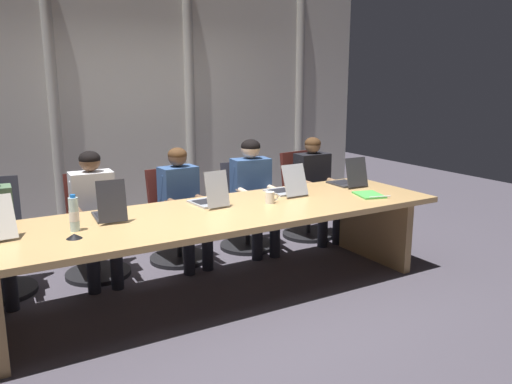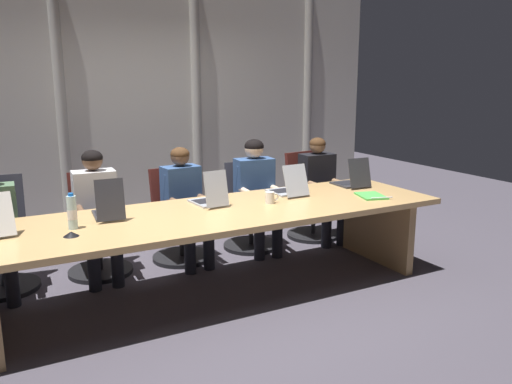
% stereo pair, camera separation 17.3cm
% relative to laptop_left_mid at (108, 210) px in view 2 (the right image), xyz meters
% --- Properties ---
extents(ground_plane, '(12.94, 12.94, 0.00)m').
position_rel_laptop_left_mid_xyz_m(ground_plane, '(0.85, -0.22, -0.80)').
color(ground_plane, '#47424C').
extents(conference_table, '(3.99, 1.13, 0.73)m').
position_rel_laptop_left_mid_xyz_m(conference_table, '(0.85, -0.22, -0.20)').
color(conference_table, tan).
rests_on(conference_table, ground_plane).
extents(curtain_backdrop, '(6.47, 0.17, 2.97)m').
position_rel_laptop_left_mid_xyz_m(curtain_backdrop, '(0.85, 2.07, 0.69)').
color(curtain_backdrop, beige).
rests_on(curtain_backdrop, ground_plane).
extents(laptop_left_mid, '(0.25, 0.42, 0.34)m').
position_rel_laptop_left_mid_xyz_m(laptop_left_mid, '(0.00, 0.00, 0.00)').
color(laptop_left_mid, '#2D2D33').
rests_on(laptop_left_mid, conference_table).
extents(laptop_center, '(0.25, 0.41, 0.32)m').
position_rel_laptop_left_mid_xyz_m(laptop_center, '(0.87, 0.01, -0.00)').
color(laptop_center, '#A8ADB7').
rests_on(laptop_center, conference_table).
extents(laptop_right_mid, '(0.25, 0.42, 0.30)m').
position_rel_laptop_left_mid_xyz_m(laptop_right_mid, '(1.69, 0.04, -0.01)').
color(laptop_right_mid, '#A8ADB7').
rests_on(laptop_right_mid, conference_table).
extents(laptop_right_end, '(0.26, 0.39, 0.30)m').
position_rel_laptop_left_mid_xyz_m(laptop_right_end, '(2.46, 0.04, -0.01)').
color(laptop_right_end, '#2D2D33').
rests_on(laptop_right_end, conference_table).
extents(office_chair_left_end, '(0.60, 0.60, 0.98)m').
position_rel_laptop_left_mid_xyz_m(office_chair_left_end, '(-0.77, 0.80, -0.43)').
color(office_chair_left_end, '#2D2D38').
rests_on(office_chair_left_end, ground_plane).
extents(office_chair_left_mid, '(0.60, 0.60, 0.95)m').
position_rel_laptop_left_mid_xyz_m(office_chair_left_mid, '(0.06, 0.80, -0.44)').
color(office_chair_left_mid, '#511E19').
rests_on(office_chair_left_mid, ground_plane).
extents(office_chair_center, '(0.60, 0.60, 0.92)m').
position_rel_laptop_left_mid_xyz_m(office_chair_center, '(0.87, 0.80, -0.45)').
color(office_chair_center, '#511E19').
rests_on(office_chair_center, ground_plane).
extents(office_chair_right_mid, '(0.60, 0.61, 0.91)m').
position_rel_laptop_left_mid_xyz_m(office_chair_right_mid, '(1.68, 0.80, -0.45)').
color(office_chair_right_mid, '#2D2D38').
rests_on(office_chair_right_mid, ground_plane).
extents(office_chair_right_end, '(0.60, 0.60, 0.97)m').
position_rel_laptop_left_mid_xyz_m(office_chair_right_end, '(2.48, 0.80, -0.44)').
color(office_chair_right_end, '#511E19').
rests_on(office_chair_right_end, ground_plane).
extents(person_left_mid, '(0.40, 0.56, 1.18)m').
position_rel_laptop_left_mid_xyz_m(person_left_mid, '(0.04, 0.64, -0.13)').
color(person_left_mid, silver).
rests_on(person_left_mid, ground_plane).
extents(person_center, '(0.40, 0.56, 1.16)m').
position_rel_laptop_left_mid_xyz_m(person_center, '(0.88, 0.64, -0.15)').
color(person_center, '#335184').
rests_on(person_center, ground_plane).
extents(person_right_mid, '(0.45, 0.57, 1.19)m').
position_rel_laptop_left_mid_xyz_m(person_right_mid, '(1.69, 0.65, -0.12)').
color(person_right_mid, '#335184').
rests_on(person_right_mid, ground_plane).
extents(person_right_end, '(0.40, 0.56, 1.16)m').
position_rel_laptop_left_mid_xyz_m(person_right_end, '(2.50, 0.64, -0.14)').
color(person_right_end, black).
rests_on(person_right_end, ground_plane).
extents(water_bottle_primary, '(0.07, 0.07, 0.27)m').
position_rel_laptop_left_mid_xyz_m(water_bottle_primary, '(-0.30, -0.19, 0.06)').
color(water_bottle_primary, silver).
rests_on(water_bottle_primary, conference_table).
extents(coffee_mug_near, '(0.13, 0.08, 0.10)m').
position_rel_laptop_left_mid_xyz_m(coffee_mug_near, '(1.37, -0.19, -0.01)').
color(coffee_mug_near, white).
rests_on(coffee_mug_near, conference_table).
extents(conference_mic_left_side, '(0.11, 0.11, 0.03)m').
position_rel_laptop_left_mid_xyz_m(conference_mic_left_side, '(-0.35, -0.37, -0.05)').
color(conference_mic_left_side, black).
rests_on(conference_mic_left_side, conference_table).
extents(spiral_notepad, '(0.29, 0.35, 0.03)m').
position_rel_laptop_left_mid_xyz_m(spiral_notepad, '(2.33, -0.42, -0.06)').
color(spiral_notepad, '#4CB74C').
rests_on(spiral_notepad, conference_table).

